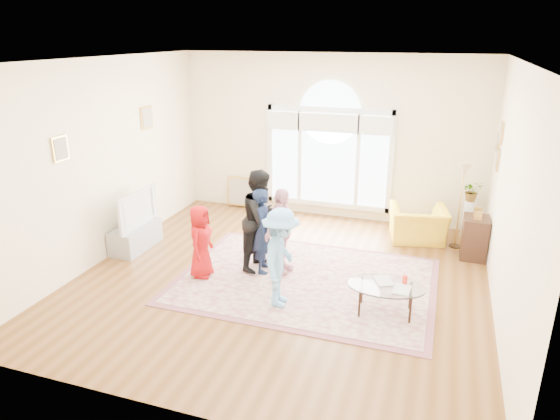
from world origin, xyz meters
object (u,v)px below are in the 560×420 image
(area_rug, at_px, (305,280))
(tv_console, at_px, (136,237))
(armchair, at_px, (418,224))
(coffee_table, at_px, (386,287))
(television, at_px, (133,209))

(area_rug, distance_m, tv_console, 3.14)
(tv_console, relative_size, armchair, 1.04)
(area_rug, distance_m, armchair, 2.62)
(tv_console, bearing_deg, coffee_table, -10.34)
(television, bearing_deg, area_rug, -4.50)
(area_rug, relative_size, coffee_table, 3.38)
(coffee_table, bearing_deg, armchair, 80.37)
(coffee_table, bearing_deg, area_rug, 151.30)
(television, bearing_deg, tv_console, 180.00)
(tv_console, bearing_deg, armchair, 22.45)
(tv_console, height_order, armchair, armchair)
(tv_console, bearing_deg, television, -0.00)
(area_rug, height_order, tv_console, tv_console)
(area_rug, bearing_deg, tv_console, 175.51)
(tv_console, height_order, coffee_table, coffee_table)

